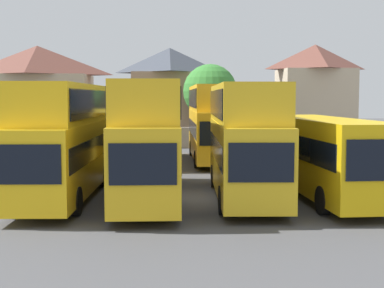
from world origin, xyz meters
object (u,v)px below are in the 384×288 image
bus_5 (114,135)px  house_terrace_right (315,92)px  house_terrace_centre (170,93)px  bus_2 (149,134)px  bus_6 (150,133)px  bus_3 (245,135)px  bus_1 (64,135)px  bus_7 (210,119)px  bus_8 (267,134)px  tree_left_of_lot (210,91)px  bus_4 (325,153)px  house_terrace_left (38,93)px

bus_5 → house_terrace_right: bearing=134.2°
house_terrace_centre → house_terrace_right: house_terrace_right is taller
bus_2 → bus_6: size_ratio=1.09×
bus_3 → bus_5: bearing=-150.9°
bus_3 → house_terrace_right: bearing=162.0°
bus_1 → bus_7: (7.52, 13.77, 0.12)m
bus_8 → house_terrace_centre: house_terrace_centre is taller
bus_1 → house_terrace_centre: (5.03, 32.34, 2.00)m
tree_left_of_lot → bus_2: bearing=-100.8°
bus_8 → bus_7: bearing=-96.5°
bus_4 → bus_8: size_ratio=0.92×
bus_8 → house_terrace_right: size_ratio=1.22×
bus_1 → bus_5: size_ratio=0.92×
bus_2 → house_terrace_right: house_terrace_right is taller
bus_3 → house_terrace_left: (-16.03, 32.72, 2.09)m
house_terrace_centre → bus_3: bearing=-85.2°
bus_4 → bus_3: bearing=-93.8°
bus_4 → house_terrace_centre: house_terrace_centre is taller
bus_6 → bus_7: bearing=99.3°
bus_7 → house_terrace_right: bearing=146.1°
house_terrace_right → bus_4: bearing=-104.9°
bus_6 → house_terrace_centre: 19.32m
bus_3 → bus_1: bearing=-90.3°
house_terrace_centre → bus_1: bearing=-98.8°
bus_8 → house_terrace_centre: 20.39m
bus_5 → bus_6: size_ratio=1.10×
bus_7 → tree_left_of_lot: tree_left_of_lot is taller
bus_5 → bus_6: bearing=91.1°
bus_4 → tree_left_of_lot: size_ratio=1.48×
bus_3 → house_terrace_centre: house_terrace_centre is taller
bus_7 → house_terrace_right: (12.35, 18.00, 2.06)m
house_terrace_centre → house_terrace_right: size_ratio=0.96×
bus_5 → bus_8: bus_8 is taller
bus_2 → bus_8: (7.74, 13.27, -0.93)m
bus_4 → bus_5: size_ratio=0.91×
bus_5 → tree_left_of_lot: 15.17m
bus_1 → house_terrace_left: house_terrace_left is taller
house_terrace_right → bus_8: bearing=-114.5°
house_terrace_left → house_terrace_centre: bearing=0.0°
bus_6 → bus_4: bearing=32.3°
bus_2 → bus_7: 14.39m
bus_2 → bus_4: 7.69m
bus_7 → house_terrace_centre: (-2.49, 18.57, 1.88)m
bus_1 → tree_left_of_lot: size_ratio=1.49×
bus_1 → bus_5: bus_1 is taller
house_terrace_left → house_terrace_centre: 13.27m
bus_5 → house_terrace_centre: house_terrace_centre is taller
bus_3 → bus_6: bus_3 is taller
bus_8 → tree_left_of_lot: size_ratio=1.61×
bus_7 → house_terrace_left: house_terrace_left is taller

